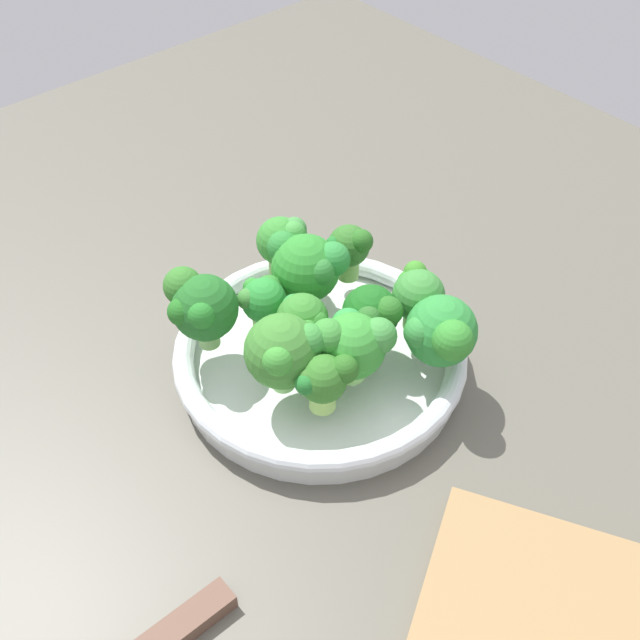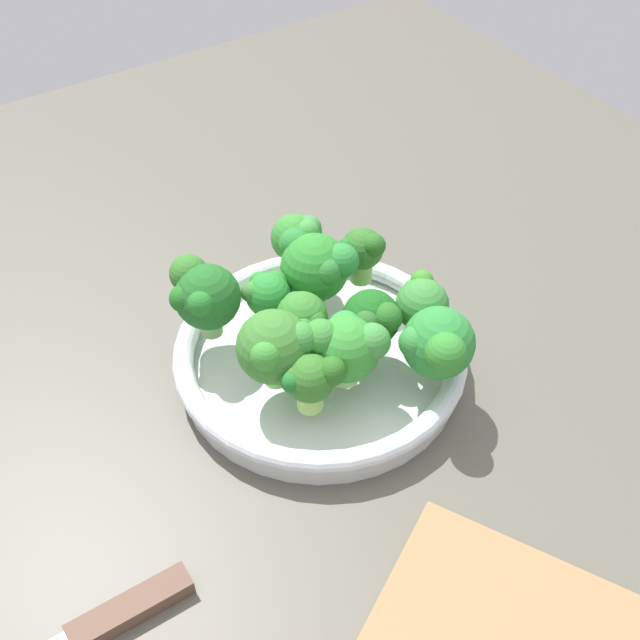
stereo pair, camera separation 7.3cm
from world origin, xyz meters
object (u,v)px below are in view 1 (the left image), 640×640
broccoli_floret_0 (284,352)px  broccoli_floret_10 (352,343)px  bowl (320,356)px  broccoli_floret_7 (284,241)px  broccoli_floret_3 (307,267)px  broccoli_floret_5 (200,306)px  broccoli_floret_2 (372,314)px  broccoli_floret_8 (324,380)px  broccoli_floret_1 (303,320)px  broccoli_floret_6 (418,294)px  broccoli_floret_9 (261,301)px  broccoli_floret_11 (350,248)px  cutting_board (563,624)px  broccoli_floret_4 (441,333)px

broccoli_floret_0 → broccoli_floret_10: 6.13cm
bowl → broccoli_floret_7: (9.87, -3.84, 6.06)cm
broccoli_floret_3 → broccoli_floret_5: bearing=81.4°
broccoli_floret_2 → broccoli_floret_8: size_ratio=1.06×
broccoli_floret_1 → broccoli_floret_10: broccoli_floret_10 is taller
broccoli_floret_3 → broccoli_floret_5: (1.69, 11.27, 0.57)cm
bowl → broccoli_floret_7: 12.20cm
broccoli_floret_6 → broccoli_floret_8: bearing=98.5°
broccoli_floret_1 → broccoli_floret_9: broccoli_floret_1 is taller
broccoli_floret_9 → broccoli_floret_10: size_ratio=0.77×
broccoli_floret_1 → broccoli_floret_3: broccoli_floret_3 is taller
bowl → broccoli_floret_11: bearing=-58.5°
bowl → cutting_board: size_ratio=1.34×
broccoli_floret_1 → broccoli_floret_3: bearing=-43.9°
broccoli_floret_11 → broccoli_floret_2: bearing=150.2°
broccoli_floret_2 → broccoli_floret_7: broccoli_floret_7 is taller
broccoli_floret_0 → broccoli_floret_2: broccoli_floret_0 is taller
broccoli_floret_3 → broccoli_floret_6: broccoli_floret_3 is taller
broccoli_floret_7 → broccoli_floret_10: size_ratio=0.98×
broccoli_floret_4 → broccoli_floret_1: bearing=39.7°
broccoli_floret_1 → broccoli_floret_11: (4.59, -9.97, 0.32)cm
broccoli_floret_0 → broccoli_floret_9: size_ratio=1.43×
broccoli_floret_4 → broccoli_floret_6: bearing=-23.8°
broccoli_floret_7 → broccoli_floret_5: bearing=102.9°
broccoli_floret_7 → broccoli_floret_10: same height
broccoli_floret_0 → broccoli_floret_8: size_ratio=1.34×
bowl → broccoli_floret_5: 12.64cm
broccoli_floret_9 → broccoli_floret_7: bearing=-55.6°
broccoli_floret_0 → broccoli_floret_2: (-0.96, -9.63, -0.93)cm
broccoli_floret_10 → cutting_board: bearing=173.2°
broccoli_floret_0 → broccoli_floret_7: 15.37cm
broccoli_floret_2 → broccoli_floret_10: (-1.75, 4.16, 0.39)cm
bowl → broccoli_floret_11: size_ratio=4.42×
broccoli_floret_9 → broccoli_floret_10: (-10.22, -2.13, 0.79)cm
bowl → broccoli_floret_0: broccoli_floret_0 is taller
broccoli_floret_0 → broccoli_floret_4: bearing=-119.6°
broccoli_floret_10 → broccoli_floret_0: bearing=63.6°
broccoli_floret_8 → broccoli_floret_4: bearing=-104.9°
broccoli_floret_6 → bowl: bearing=64.9°
broccoli_floret_1 → broccoli_floret_2: bearing=-123.7°
bowl → broccoli_floret_9: bearing=25.0°
broccoli_floret_11 → broccoli_floret_9: bearing=88.3°
broccoli_floret_3 → broccoli_floret_9: 5.78cm
broccoli_floret_3 → broccoli_floret_10: size_ratio=1.12×
broccoli_floret_9 → broccoli_floret_4: bearing=-148.3°
broccoli_floret_6 → broccoli_floret_8: 13.58cm
broccoli_floret_9 → cutting_board: bearing=178.4°
broccoli_floret_10 → broccoli_floret_8: bearing=106.4°
broccoli_floret_4 → broccoli_floret_2: bearing=23.7°
broccoli_floret_1 → broccoli_floret_2: (-3.54, -5.30, -0.00)cm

